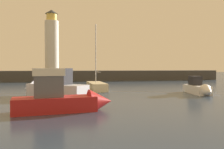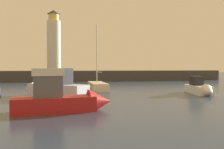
% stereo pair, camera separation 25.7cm
% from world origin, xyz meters
% --- Properties ---
extents(ground_plane, '(220.00, 220.00, 0.00)m').
position_xyz_m(ground_plane, '(0.00, 26.52, 0.00)').
color(ground_plane, '#2D3D51').
extents(breakwater, '(68.42, 4.81, 2.27)m').
position_xyz_m(breakwater, '(0.00, 53.04, 1.14)').
color(breakwater, '#423F3D').
rests_on(breakwater, ground_plane).
extents(lighthouse, '(3.01, 3.01, 13.47)m').
position_xyz_m(lighthouse, '(-5.04, 53.04, 8.65)').
color(lighthouse, silver).
rests_on(lighthouse, breakwater).
extents(motorboat_0, '(7.37, 6.77, 3.18)m').
position_xyz_m(motorboat_0, '(-3.72, 23.74, 0.93)').
color(motorboat_0, silver).
rests_on(motorboat_0, ground_plane).
extents(motorboat_1, '(2.24, 5.94, 2.22)m').
position_xyz_m(motorboat_1, '(12.65, 23.00, 0.64)').
color(motorboat_1, white).
rests_on(motorboat_1, ground_plane).
extents(motorboat_2, '(7.03, 2.73, 3.32)m').
position_xyz_m(motorboat_2, '(-2.25, 15.29, 0.87)').
color(motorboat_2, '#B21E1E').
rests_on(motorboat_2, ground_plane).
extents(sailboat_moored, '(2.08, 6.61, 8.97)m').
position_xyz_m(sailboat_moored, '(1.88, 30.28, 0.55)').
color(sailboat_moored, beige).
rests_on(sailboat_moored, ground_plane).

